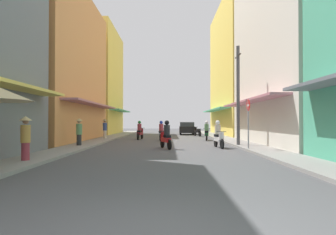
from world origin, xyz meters
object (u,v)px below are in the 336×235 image
(pedestrian_midway, at_px, (26,137))
(street_sign_no_entry, at_px, (249,118))
(motorbike_silver, at_px, (162,132))
(pedestrian_far, at_px, (80,131))
(motorbike_maroon, at_px, (140,131))
(utility_pole, at_px, (239,95))
(motorbike_red, at_px, (166,136))
(pedestrian_crossing, at_px, (105,128))
(motorbike_white, at_px, (219,136))
(parked_car, at_px, (187,128))
(motorbike_green, at_px, (207,132))
(motorbike_black, at_px, (198,131))

(pedestrian_midway, xyz_separation_m, street_sign_no_entry, (9.26, 4.53, 0.76))
(motorbike_silver, distance_m, pedestrian_far, 7.71)
(motorbike_maroon, bearing_deg, utility_pole, -46.97)
(motorbike_red, relative_size, motorbike_silver, 0.96)
(street_sign_no_entry, bearing_deg, motorbike_silver, 119.62)
(motorbike_maroon, relative_size, pedestrian_crossing, 1.04)
(motorbike_silver, relative_size, pedestrian_crossing, 1.04)
(motorbike_silver, xyz_separation_m, street_sign_no_entry, (4.65, -8.18, 1.01))
(motorbike_maroon, height_order, pedestrian_midway, pedestrian_midway)
(motorbike_white, height_order, motorbike_red, same)
(motorbike_red, height_order, motorbike_silver, same)
(motorbike_white, height_order, utility_pole, utility_pole)
(parked_car, relative_size, street_sign_no_entry, 1.57)
(pedestrian_midway, bearing_deg, motorbike_green, 57.61)
(motorbike_white, height_order, motorbike_silver, same)
(motorbike_maroon, bearing_deg, street_sign_no_entry, -56.03)
(motorbike_green, xyz_separation_m, motorbike_silver, (-3.62, -0.27, 0.00))
(motorbike_green, relative_size, motorbike_silver, 1.00)
(motorbike_maroon, height_order, motorbike_black, motorbike_maroon)
(motorbike_silver, xyz_separation_m, pedestrian_crossing, (-4.78, 1.28, 0.27))
(motorbike_maroon, xyz_separation_m, parked_car, (4.57, 9.41, 0.04))
(motorbike_green, relative_size, pedestrian_midway, 1.05)
(motorbike_red, relative_size, motorbike_black, 1.00)
(motorbike_silver, bearing_deg, pedestrian_crossing, 165.01)
(motorbike_maroon, distance_m, motorbike_silver, 2.37)
(pedestrian_midway, height_order, street_sign_no_entry, street_sign_no_entry)
(motorbike_white, height_order, pedestrian_midway, pedestrian_midway)
(motorbike_white, xyz_separation_m, motorbike_red, (-3.02, -0.55, 0.00))
(pedestrian_midway, distance_m, street_sign_no_entry, 10.34)
(pedestrian_far, distance_m, utility_pole, 9.70)
(pedestrian_midway, relative_size, utility_pole, 0.28)
(pedestrian_midway, xyz_separation_m, utility_pole, (9.36, 7.11, 2.16))
(utility_pole, bearing_deg, motorbike_green, 100.87)
(motorbike_black, xyz_separation_m, street_sign_no_entry, (1.12, -15.21, 1.21))
(pedestrian_far, bearing_deg, pedestrian_crossing, 90.70)
(motorbike_silver, distance_m, pedestrian_crossing, 4.96)
(utility_pole, bearing_deg, pedestrian_midway, -142.78)
(utility_pole, bearing_deg, motorbike_silver, 130.30)
(motorbike_maroon, relative_size, motorbike_black, 1.03)
(motorbike_red, distance_m, motorbike_black, 14.38)
(motorbike_maroon, bearing_deg, motorbike_silver, -38.44)
(utility_pole, relative_size, street_sign_no_entry, 2.30)
(parked_car, bearing_deg, motorbike_maroon, -115.88)
(motorbike_white, height_order, pedestrian_far, pedestrian_far)
(parked_car, relative_size, pedestrian_crossing, 2.39)
(pedestrian_crossing, bearing_deg, motorbike_white, -43.31)
(motorbike_red, bearing_deg, motorbike_maroon, 104.86)
(motorbike_green, distance_m, motorbike_white, 6.72)
(pedestrian_midway, bearing_deg, motorbike_red, 48.76)
(motorbike_red, height_order, pedestrian_far, pedestrian_far)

